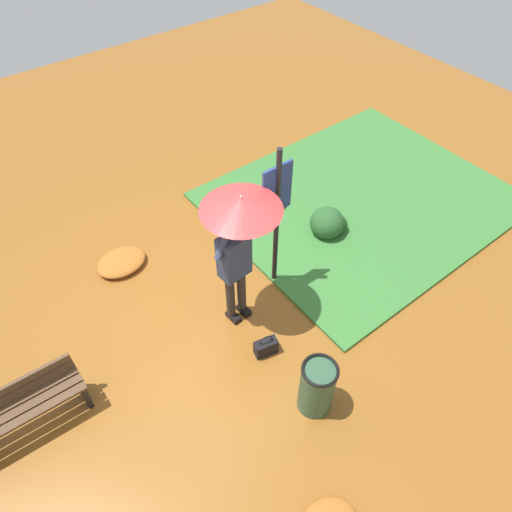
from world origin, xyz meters
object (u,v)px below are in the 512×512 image
object	(u,v)px
person_with_umbrella	(238,231)
trash_bin	(317,387)
park_bench	(20,410)
handbag	(266,347)
info_sign_post	(277,206)

from	to	relation	value
person_with_umbrella	trash_bin	size ratio (longest dim) A/B	2.45
person_with_umbrella	park_bench	bearing A→B (deg)	177.21
park_bench	handbag	bearing A→B (deg)	-17.81
person_with_umbrella	info_sign_post	world-z (taller)	info_sign_post
person_with_umbrella	info_sign_post	size ratio (longest dim) A/B	0.89
person_with_umbrella	handbag	distance (m)	1.61
park_bench	info_sign_post	bearing A→B (deg)	0.28
person_with_umbrella	park_bench	world-z (taller)	person_with_umbrella
handbag	person_with_umbrella	bearing A→B (deg)	78.97
person_with_umbrella	trash_bin	distance (m)	2.00
person_with_umbrella	trash_bin	xyz separation A→B (m)	(-0.12, -1.64, -1.13)
handbag	trash_bin	size ratio (longest dim) A/B	0.44
handbag	info_sign_post	bearing A→B (deg)	46.42
info_sign_post	trash_bin	size ratio (longest dim) A/B	2.76
trash_bin	park_bench	bearing A→B (deg)	147.19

